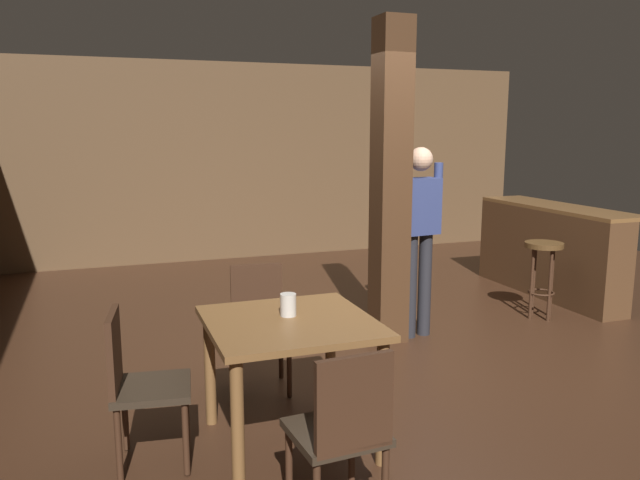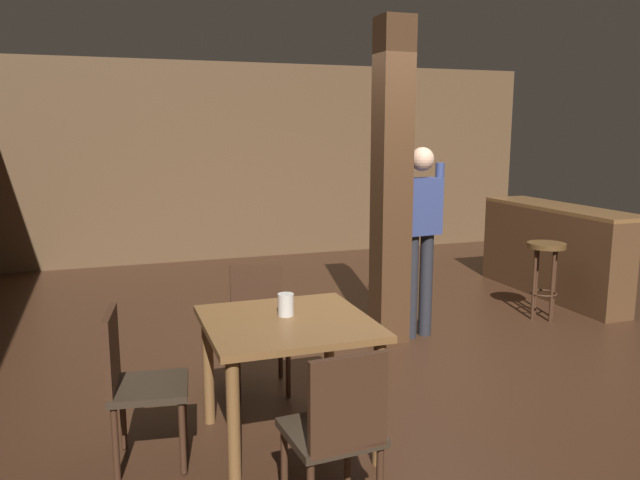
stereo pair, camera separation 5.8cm
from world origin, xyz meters
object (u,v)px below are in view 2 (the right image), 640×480
napkin_cup (286,305)px  bar_stool_near (546,261)px  dining_table (288,340)px  chair_south (337,428)px  bar_counter (552,250)px  chair_north (258,320)px  standing_person (420,228)px  chair_west (135,379)px

napkin_cup → bar_stool_near: napkin_cup is taller
dining_table → chair_south: (-0.01, -0.87, -0.14)m
chair_south → napkin_cup: (0.02, 0.95, 0.33)m
bar_counter → dining_table: bearing=-148.8°
chair_north → standing_person: size_ratio=0.52×
dining_table → chair_north: bearing=88.1°
standing_person → chair_south: bearing=-125.3°
chair_west → chair_north: 1.22m
bar_counter → standing_person: bearing=-159.8°
napkin_cup → bar_stool_near: bearing=25.8°
chair_west → chair_south: bearing=-46.5°
chair_north → dining_table: bearing=-91.9°
dining_table → chair_north: size_ratio=1.08×
bar_stool_near → standing_person: bearing=-177.2°
standing_person → bar_counter: bearing=20.2°
chair_north → chair_south: (-0.04, -1.74, 0.00)m
chair_south → bar_counter: (3.77, 3.15, 0.02)m
standing_person → chair_west: bearing=-150.0°
dining_table → bar_counter: size_ratio=0.46×
standing_person → bar_stool_near: 1.50m
dining_table → standing_person: (1.67, 1.51, 0.36)m
dining_table → bar_stool_near: size_ratio=1.25×
chair_north → chair_south: same height
chair_west → napkin_cup: 0.95m
chair_north → standing_person: (1.64, 0.64, 0.50)m
standing_person → napkin_cup: bearing=-139.2°
chair_north → bar_counter: bar_counter is taller
standing_person → chair_north: bearing=-158.7°
chair_north → standing_person: bearing=21.3°
dining_table → chair_north: (0.03, 0.87, -0.14)m
chair_west → bar_counter: (4.63, 2.24, 0.02)m
chair_west → chair_south: size_ratio=1.00×
bar_stool_near → napkin_cup: bearing=-154.2°
chair_north → chair_south: bearing=-91.3°
chair_west → bar_stool_near: chair_west is taller
chair_west → chair_north: (0.90, 0.83, 0.00)m
standing_person → bar_counter: 2.28m
dining_table → chair_south: bearing=-90.6°
chair_west → napkin_cup: bearing=2.4°
bar_counter → bar_stool_near: (-0.65, -0.70, 0.06)m
napkin_cup → bar_counter: 4.36m
chair_north → chair_south: size_ratio=1.00×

